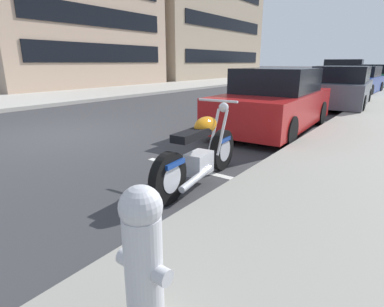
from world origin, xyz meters
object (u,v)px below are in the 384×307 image
object	(u,v)px
parked_car_at_intersection	(341,88)
crossing_truck	(343,68)
parked_car_second_in_row	(275,102)
parked_car_far_down_curb	(374,77)
fire_hydrant	(143,254)
parked_motorcycle	(200,154)
parked_car_near_corner	(358,81)

from	to	relation	value
parked_car_at_intersection	crossing_truck	world-z (taller)	crossing_truck
parked_car_second_in_row	parked_car_far_down_curb	distance (m)	16.39
parked_car_far_down_curb	fire_hydrant	world-z (taller)	parked_car_far_down_curb
parked_car_far_down_curb	fire_hydrant	distance (m)	22.73
parked_car_second_in_row	fire_hydrant	xyz separation A→B (m)	(-6.30, -1.74, -0.09)
parked_car_far_down_curb	crossing_truck	xyz separation A→B (m)	(15.35, 4.84, 0.31)
parked_motorcycle	parked_car_near_corner	xyz separation A→B (m)	(15.13, 0.40, 0.25)
parked_car_at_intersection	parked_car_far_down_curb	bearing A→B (deg)	-2.86
parked_car_at_intersection	parked_car_near_corner	xyz separation A→B (m)	(5.83, 0.32, -0.03)
parked_motorcycle	parked_car_second_in_row	size ratio (longest dim) A/B	0.48
parked_motorcycle	parked_car_second_in_row	world-z (taller)	parked_car_second_in_row
parked_car_at_intersection	parked_car_near_corner	size ratio (longest dim) A/B	1.08
parked_car_second_in_row	parked_car_far_down_curb	world-z (taller)	parked_car_far_down_curb
parked_car_second_in_row	crossing_truck	bearing A→B (deg)	5.80
parked_car_second_in_row	fire_hydrant	world-z (taller)	parked_car_second_in_row
parked_motorcycle	fire_hydrant	size ratio (longest dim) A/B	2.37
parked_car_near_corner	parked_car_far_down_curb	distance (m)	5.28
parked_car_near_corner	crossing_truck	bearing A→B (deg)	15.72
parked_motorcycle	parked_car_far_down_curb	size ratio (longest dim) A/B	0.50
parked_car_far_down_curb	crossing_truck	size ratio (longest dim) A/B	0.77
parked_car_at_intersection	parked_car_far_down_curb	distance (m)	11.11
parked_car_second_in_row	parked_car_near_corner	world-z (taller)	parked_car_second_in_row
crossing_truck	fire_hydrant	size ratio (longest dim) A/B	6.21
parked_motorcycle	parked_car_second_in_row	bearing A→B (deg)	3.20
parked_car_second_in_row	fire_hydrant	bearing A→B (deg)	-166.97
fire_hydrant	crossing_truck	bearing A→B (deg)	9.41
parked_car_near_corner	crossing_truck	world-z (taller)	crossing_truck
parked_car_at_intersection	crossing_truck	bearing A→B (deg)	6.88
parked_car_second_in_row	parked_car_far_down_curb	xyz separation A→B (m)	(16.39, -0.27, 0.01)
parked_motorcycle	parked_car_far_down_curb	xyz separation A→B (m)	(20.41, 0.28, 0.28)
parked_car_near_corner	parked_car_second_in_row	bearing A→B (deg)	-177.95
parked_car_near_corner	fire_hydrant	size ratio (longest dim) A/B	4.75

